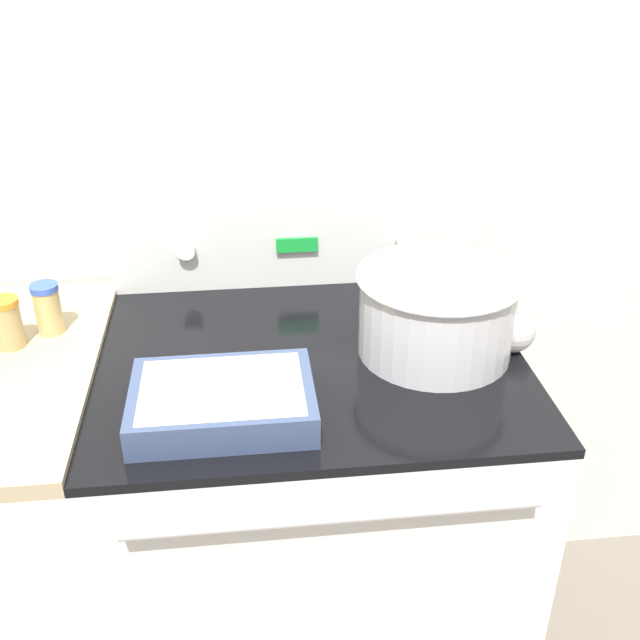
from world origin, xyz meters
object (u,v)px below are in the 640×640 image
at_px(ladle, 511,329).
at_px(spice_jar_orange_cap, 7,323).
at_px(spice_jar_blue_cap, 48,308).
at_px(mixing_bowl, 437,309).
at_px(casserole_dish, 223,400).

height_order(ladle, spice_jar_orange_cap, spice_jar_orange_cap).
height_order(spice_jar_blue_cap, spice_jar_orange_cap, spice_jar_blue_cap).
bearing_deg(mixing_bowl, spice_jar_orange_cap, 173.58).
bearing_deg(ladle, spice_jar_orange_cap, 174.58).
bearing_deg(spice_jar_blue_cap, casserole_dish, -42.06).
xyz_separation_m(ladle, spice_jar_orange_cap, (-0.94, 0.09, 0.02)).
distance_m(mixing_bowl, casserole_dish, 0.43).
bearing_deg(spice_jar_blue_cap, spice_jar_orange_cap, -144.37).
height_order(casserole_dish, spice_jar_blue_cap, spice_jar_blue_cap).
relative_size(casserole_dish, ladle, 0.92).
relative_size(ladle, spice_jar_blue_cap, 3.20).
distance_m(mixing_bowl, spice_jar_blue_cap, 0.74).
xyz_separation_m(mixing_bowl, spice_jar_orange_cap, (-0.80, 0.09, -0.03)).
bearing_deg(ladle, casserole_dish, -163.23).
xyz_separation_m(spice_jar_blue_cap, spice_jar_orange_cap, (-0.06, -0.05, -0.00)).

